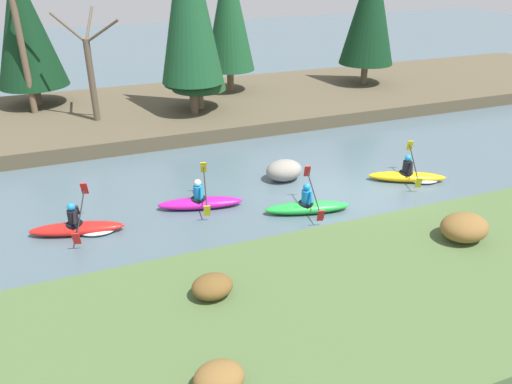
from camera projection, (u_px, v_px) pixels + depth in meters
ground_plane at (349, 194)px, 17.00m from camera, size 90.00×90.00×0.00m
riverbank_near at (468, 277)px, 12.18m from camera, size 44.00×6.03×0.63m
riverbank_far at (243, 102)px, 25.89m from camera, size 44.00×9.02×0.61m
conifer_tree_far_left at (24, 25)px, 22.83m from camera, size 3.22×3.22×6.51m
conifer_tree_centre at (196, 28)px, 22.29m from camera, size 2.53×2.53×6.53m
conifer_tree_mid_right at (229, 10)px, 25.08m from camera, size 2.58×2.58×7.07m
conifer_tree_right at (370, 7)px, 26.51m from camera, size 2.95×2.95×7.02m
bare_tree_upstream at (21, 39)px, 21.87m from camera, size 3.86×3.81×7.02m
bare_tree_mid_upstream at (91, 70)px, 21.37m from camera, size 2.62×2.58×4.66m
shrub_clump_nearest at (219, 378)px, 8.60m from camera, size 0.90×0.75×0.49m
shrub_clump_second at (212, 286)px, 10.91m from camera, size 0.93×0.77×0.50m
shrub_clump_third at (464, 227)px, 13.01m from camera, size 1.30×1.08×0.70m
kayaker_lead at (410, 176)px, 17.82m from camera, size 2.70×1.95×1.20m
kayaker_middle at (308, 206)px, 15.70m from camera, size 2.79×2.05×1.20m
kayaker_trailing at (201, 202)px, 15.98m from camera, size 2.79×2.05×1.20m
kayaker_far_back at (81, 227)px, 14.56m from camera, size 2.79×2.05×1.20m
boulder_midstream at (284, 170)px, 17.85m from camera, size 1.32×1.03×0.75m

